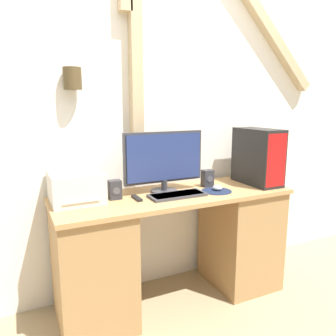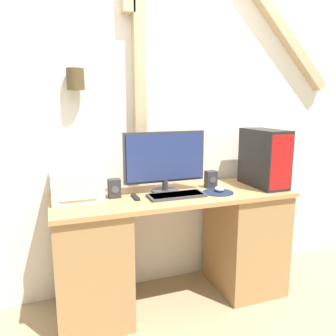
# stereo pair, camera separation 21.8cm
# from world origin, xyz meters

# --- Properties ---
(ground_plane) EXTENTS (12.00, 12.00, 0.00)m
(ground_plane) POSITION_xyz_m (0.00, 0.00, 0.00)
(ground_plane) COLOR #9E8966
(wall_back) EXTENTS (6.40, 0.16, 2.70)m
(wall_back) POSITION_xyz_m (0.01, 0.61, 1.36)
(wall_back) COLOR white
(wall_back) RESTS_ON ground_plane
(desk) EXTENTS (1.63, 0.56, 0.80)m
(desk) POSITION_xyz_m (0.00, 0.28, 0.41)
(desk) COLOR tan
(desk) RESTS_ON ground_plane
(monitor) EXTENTS (0.57, 0.19, 0.42)m
(monitor) POSITION_xyz_m (-0.05, 0.34, 1.03)
(monitor) COLOR #333338
(monitor) RESTS_ON desk
(keyboard) EXTENTS (0.38, 0.16, 0.02)m
(keyboard) POSITION_xyz_m (-0.02, 0.20, 0.81)
(keyboard) COLOR #3D3D42
(keyboard) RESTS_ON desk
(mousepad) EXTENTS (0.21, 0.21, 0.00)m
(mousepad) POSITION_xyz_m (0.29, 0.20, 0.80)
(mousepad) COLOR #19233D
(mousepad) RESTS_ON desk
(mouse) EXTENTS (0.06, 0.07, 0.04)m
(mouse) POSITION_xyz_m (0.31, 0.21, 0.82)
(mouse) COLOR silver
(mouse) RESTS_ON mousepad
(computer_tower) EXTENTS (0.19, 0.40, 0.42)m
(computer_tower) POSITION_xyz_m (0.70, 0.26, 1.01)
(computer_tower) COLOR black
(computer_tower) RESTS_ON desk
(printer) EXTENTS (0.31, 0.35, 0.19)m
(printer) POSITION_xyz_m (-0.64, 0.39, 0.89)
(printer) COLOR beige
(printer) RESTS_ON desk
(speaker_left) EXTENTS (0.08, 0.07, 0.12)m
(speaker_left) POSITION_xyz_m (-0.40, 0.33, 0.86)
(speaker_left) COLOR #2D2D33
(speaker_left) RESTS_ON desk
(speaker_right) EXTENTS (0.08, 0.07, 0.12)m
(speaker_right) POSITION_xyz_m (0.31, 0.35, 0.86)
(speaker_right) COLOR #2D2D33
(speaker_right) RESTS_ON desk
(remote_control) EXTENTS (0.03, 0.13, 0.02)m
(remote_control) POSITION_xyz_m (-0.28, 0.26, 0.81)
(remote_control) COLOR black
(remote_control) RESTS_ON desk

